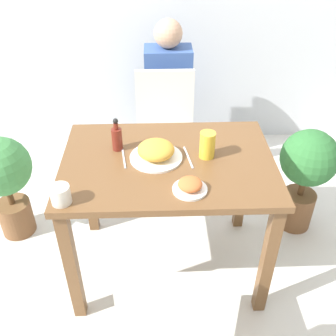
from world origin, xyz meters
TOP-DOWN VIEW (x-y plane):
  - ground_plane at (0.00, 0.00)m, footprint 16.00×16.00m
  - dining_table at (0.00, 0.00)m, footprint 1.08×0.75m
  - chair_near at (-0.00, -0.74)m, footprint 0.42×0.42m
  - chair_far at (0.01, 0.74)m, footprint 0.42×0.42m
  - food_plate at (-0.06, 0.02)m, footprint 0.27×0.27m
  - side_plate at (0.09, -0.24)m, footprint 0.16×0.16m
  - drink_cup at (-0.47, -0.31)m, footprint 0.09×0.09m
  - juice_glass at (0.20, 0.03)m, footprint 0.08×0.08m
  - sauce_bottle at (-0.26, 0.11)m, footprint 0.05×0.05m
  - fork_utensil at (-0.22, 0.02)m, footprint 0.03×0.17m
  - spoon_utensil at (0.10, 0.02)m, footprint 0.04×0.19m
  - potted_plant_left at (-0.99, 0.32)m, footprint 0.36×0.36m
  - potted_plant_right at (0.87, 0.32)m, footprint 0.35×0.35m
  - person_figure at (0.04, 1.09)m, footprint 0.34×0.22m

SIDE VIEW (x-z plane):
  - ground_plane at x=0.00m, z-range 0.00..0.00m
  - potted_plant_left at x=-0.99m, z-range 0.10..0.81m
  - potted_plant_right at x=0.87m, z-range 0.10..0.82m
  - chair_near at x=0.00m, z-range 0.06..0.97m
  - chair_far at x=0.01m, z-range 0.06..0.97m
  - person_figure at x=0.04m, z-range 0.00..1.17m
  - dining_table at x=0.00m, z-range 0.27..1.04m
  - fork_utensil at x=-0.22m, z-range 0.77..0.78m
  - spoon_utensil at x=0.10m, z-range 0.77..0.78m
  - side_plate at x=0.09m, z-range 0.77..0.83m
  - food_plate at x=-0.06m, z-range 0.77..0.86m
  - drink_cup at x=-0.47m, z-range 0.77..0.86m
  - juice_glass at x=0.20m, z-range 0.77..0.91m
  - sauce_bottle at x=-0.26m, z-range 0.75..0.94m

